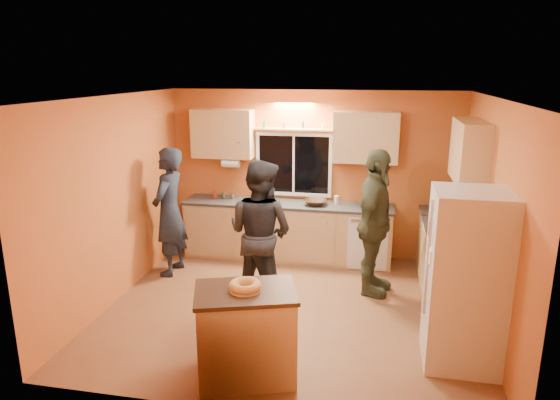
% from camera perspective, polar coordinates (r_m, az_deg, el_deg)
% --- Properties ---
extents(ground, '(4.50, 4.50, 0.00)m').
position_cam_1_polar(ground, '(6.40, 1.19, -12.27)').
color(ground, brown).
rests_on(ground, ground).
extents(room_shell, '(4.54, 4.04, 2.61)m').
position_cam_1_polar(room_shell, '(6.22, 3.01, 2.78)').
color(room_shell, '#CD5F34').
rests_on(room_shell, ground).
extents(back_counter, '(4.23, 0.62, 0.90)m').
position_cam_1_polar(back_counter, '(7.77, 3.47, -3.66)').
color(back_counter, tan).
rests_on(back_counter, ground).
extents(right_counter, '(0.62, 1.84, 0.90)m').
position_cam_1_polar(right_counter, '(6.66, 18.91, -7.71)').
color(right_counter, tan).
rests_on(right_counter, ground).
extents(refrigerator, '(0.72, 0.70, 1.80)m').
position_cam_1_polar(refrigerator, '(5.30, 20.45, -8.53)').
color(refrigerator, silver).
rests_on(refrigerator, ground).
extents(island, '(1.09, 0.90, 0.91)m').
position_cam_1_polar(island, '(4.94, -3.89, -14.98)').
color(island, tan).
rests_on(island, ground).
extents(bundt_pastry, '(0.31, 0.31, 0.09)m').
position_cam_1_polar(bundt_pastry, '(4.71, -4.00, -9.75)').
color(bundt_pastry, tan).
rests_on(bundt_pastry, island).
extents(person_left, '(0.47, 0.69, 1.85)m').
position_cam_1_polar(person_left, '(7.30, -12.53, -1.33)').
color(person_left, black).
rests_on(person_left, ground).
extents(person_center, '(1.09, 0.98, 1.86)m').
position_cam_1_polar(person_center, '(6.23, -2.28, -3.78)').
color(person_center, black).
rests_on(person_center, ground).
extents(person_right, '(0.70, 1.21, 1.94)m').
position_cam_1_polar(person_right, '(6.58, 10.75, -2.61)').
color(person_right, '#393D27').
rests_on(person_right, ground).
extents(mixing_bowl, '(0.34, 0.34, 0.08)m').
position_cam_1_polar(mixing_bowl, '(7.59, 4.06, -0.26)').
color(mixing_bowl, black).
rests_on(mixing_bowl, back_counter).
extents(utensil_crock, '(0.14, 0.14, 0.17)m').
position_cam_1_polar(utensil_crock, '(7.77, -2.22, 0.46)').
color(utensil_crock, '#EEDFC7').
rests_on(utensil_crock, back_counter).
extents(potted_plant, '(0.29, 0.25, 0.31)m').
position_cam_1_polar(potted_plant, '(5.84, 20.06, -4.67)').
color(potted_plant, gray).
rests_on(potted_plant, right_counter).
extents(red_box, '(0.19, 0.16, 0.07)m').
position_cam_1_polar(red_box, '(6.40, 19.65, -4.07)').
color(red_box, '#A13018').
rests_on(red_box, right_counter).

